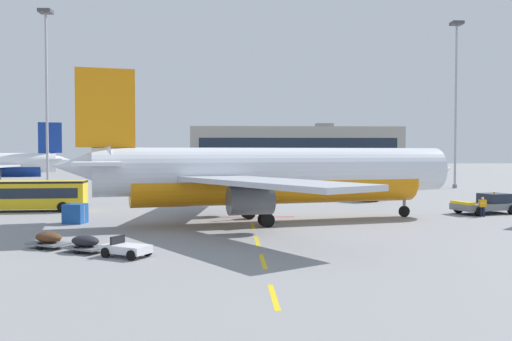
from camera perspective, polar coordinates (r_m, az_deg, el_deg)
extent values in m
plane|color=gray|center=(71.27, 16.80, -2.84)|extent=(400.00, 400.00, 0.00)
cube|color=yellow|center=(22.78, 1.85, -12.98)|extent=(0.24, 4.00, 0.01)
cube|color=yellow|center=(29.72, 0.74, -9.43)|extent=(0.24, 4.00, 0.01)
cube|color=yellow|center=(36.25, 0.11, -7.35)|extent=(0.24, 4.00, 0.01)
cube|color=yellow|center=(43.42, -0.36, -5.80)|extent=(0.24, 4.00, 0.01)
cube|color=yellow|center=(49.32, -0.65, -4.87)|extent=(0.24, 4.00, 0.01)
cube|color=yellow|center=(55.85, -0.89, -4.06)|extent=(0.24, 4.00, 0.01)
cube|color=yellow|center=(61.65, -1.06, -3.49)|extent=(0.24, 4.00, 0.01)
cube|color=yellow|center=(69.08, -1.24, -2.90)|extent=(0.24, 4.00, 0.01)
cube|color=yellow|center=(75.15, -1.36, -2.51)|extent=(0.24, 4.00, 0.01)
cube|color=yellow|center=(80.73, -1.45, -2.19)|extent=(0.24, 4.00, 0.01)
cube|color=yellow|center=(87.55, -1.55, -1.87)|extent=(0.24, 4.00, 0.01)
cube|color=yellow|center=(93.64, -1.62, -1.62)|extent=(0.24, 4.00, 0.01)
cube|color=yellow|center=(100.45, -1.69, -1.37)|extent=(0.24, 4.00, 0.01)
cube|color=yellow|center=(106.59, -1.75, -1.18)|extent=(0.24, 4.00, 0.01)
cube|color=yellow|center=(113.96, -1.81, -0.98)|extent=(0.24, 4.00, 0.01)
cube|color=#B21414|center=(49.32, -0.65, -4.86)|extent=(8.00, 0.40, 0.01)
cylinder|color=silver|center=(45.79, 2.46, 0.00)|extent=(30.13, 10.96, 3.80)
cylinder|color=orange|center=(45.84, 2.46, -1.31)|extent=(24.62, 9.31, 3.50)
cone|color=silver|center=(52.68, 18.12, 0.16)|extent=(4.30, 4.46, 3.72)
cone|color=silver|center=(43.26, -17.66, 0.42)|extent=(4.86, 4.15, 3.23)
cube|color=#192333|center=(52.07, 17.18, 0.88)|extent=(2.24, 3.15, 0.60)
cube|color=orange|center=(43.37, -15.40, 6.30)|extent=(4.36, 1.41, 6.00)
cube|color=silver|center=(46.44, -16.30, 0.89)|extent=(4.65, 6.98, 0.24)
cube|color=silver|center=(40.05, -16.24, 0.72)|extent=(4.65, 6.98, 0.24)
cube|color=#B7BCC6|center=(52.94, -4.64, -0.25)|extent=(6.35, 17.37, 0.36)
cube|color=#B7BCC6|center=(36.50, 0.93, -1.25)|extent=(13.34, 16.85, 0.36)
cylinder|color=#4C4F54|center=(50.06, -4.09, -2.04)|extent=(3.61, 2.81, 2.10)
cylinder|color=black|center=(50.43, -2.31, -2.01)|extent=(0.55, 1.76, 1.79)
cylinder|color=#4C4F54|center=(39.43, -0.60, -3.12)|extent=(3.61, 2.81, 2.10)
cylinder|color=black|center=(39.90, 1.62, -3.06)|extent=(0.55, 1.76, 1.79)
cylinder|color=gray|center=(51.08, 15.18, -2.64)|extent=(0.28, 0.28, 2.67)
cylinder|color=black|center=(51.20, 15.17, -4.13)|extent=(1.03, 0.51, 0.99)
cylinder|color=gray|center=(47.81, -0.84, -2.85)|extent=(0.28, 0.28, 2.61)
cylinder|color=black|center=(48.28, -0.95, -4.36)|extent=(1.15, 0.61, 1.10)
cylinder|color=black|center=(47.61, -0.72, -4.45)|extent=(1.15, 0.61, 1.10)
cylinder|color=gray|center=(42.85, 1.06, -3.41)|extent=(0.28, 0.28, 2.61)
cylinder|color=black|center=(43.33, 0.92, -5.09)|extent=(1.15, 0.61, 1.10)
cylinder|color=black|center=(42.67, 1.21, -5.20)|extent=(1.15, 0.61, 1.10)
cube|color=slate|center=(56.24, 22.74, -3.46)|extent=(6.57, 4.48, 0.60)
cube|color=#192333|center=(56.92, 23.54, -2.65)|extent=(2.93, 2.75, 0.90)
cube|color=yellow|center=(54.44, 20.71, -3.17)|extent=(1.43, 2.61, 0.24)
sphere|color=orange|center=(56.88, 23.55, -2.10)|extent=(0.16, 0.16, 0.16)
cylinder|color=black|center=(53.95, 22.26, -3.95)|extent=(0.98, 0.65, 0.90)
cylinder|color=black|center=(56.03, 20.32, -3.71)|extent=(0.98, 0.65, 0.90)
cylinder|color=black|center=(56.60, 25.13, -3.71)|extent=(0.98, 0.65, 0.90)
cylinder|color=black|center=(58.59, 23.17, -3.50)|extent=(0.98, 0.65, 0.90)
cone|color=white|center=(104.39, -19.75, 1.02)|extent=(4.48, 3.87, 2.94)
cube|color=navy|center=(104.45, -20.65, 3.21)|extent=(3.93, 1.42, 5.45)
cube|color=white|center=(101.50, -20.32, 1.13)|extent=(4.40, 6.39, 0.22)
cube|color=white|center=(107.32, -20.23, 1.17)|extent=(4.40, 6.39, 0.22)
cube|color=#B7BCC6|center=(112.82, -25.11, 0.57)|extent=(12.48, 15.13, 0.33)
cube|color=yellow|center=(58.56, -23.11, -2.32)|extent=(12.17, 3.59, 2.70)
cube|color=#192333|center=(58.55, -23.12, -2.13)|extent=(11.21, 3.55, 1.00)
cube|color=black|center=(58.49, -23.13, -1.12)|extent=(12.19, 3.61, 0.20)
cylinder|color=black|center=(58.97, -18.92, -3.36)|extent=(1.02, 0.39, 1.00)
cylinder|color=black|center=(56.35, -19.49, -3.61)|extent=(1.02, 0.39, 1.00)
cube|color=black|center=(67.95, 12.29, -2.40)|extent=(6.33, 6.91, 0.60)
cube|color=maroon|center=(65.81, 11.45, -1.80)|extent=(3.29, 3.30, 1.10)
cube|color=#192333|center=(64.77, 11.01, -1.77)|extent=(1.51, 1.28, 0.64)
cube|color=silver|center=(68.75, 12.65, -1.23)|extent=(4.89, 5.19, 2.10)
cylinder|color=black|center=(65.44, 12.42, -2.80)|extent=(0.83, 0.92, 0.96)
cylinder|color=black|center=(66.48, 10.54, -2.71)|extent=(0.83, 0.92, 0.96)
cylinder|color=black|center=(69.52, 13.97, -2.53)|extent=(0.83, 0.92, 0.96)
cylinder|color=black|center=(70.50, 12.17, -2.46)|extent=(0.83, 0.92, 0.96)
cube|color=silver|center=(31.69, -13.31, -7.93)|extent=(2.95, 2.51, 0.44)
cube|color=black|center=(32.05, -14.21, -7.10)|extent=(0.66, 1.03, 0.56)
cylinder|color=black|center=(31.68, -11.21, -8.24)|extent=(0.58, 0.44, 0.56)
cylinder|color=black|center=(30.62, -12.86, -8.61)|extent=(0.58, 0.44, 0.56)
cylinder|color=black|center=(32.83, -13.72, -7.90)|extent=(0.58, 0.44, 0.56)
cylinder|color=black|center=(31.81, -15.40, -8.24)|extent=(0.58, 0.44, 0.56)
cube|color=slate|center=(33.80, -17.34, -7.65)|extent=(2.83, 2.50, 0.12)
ellipsoid|color=black|center=(33.74, -17.35, -7.02)|extent=(2.18, 1.95, 0.64)
cylinder|color=black|center=(34.28, -16.54, -7.61)|extent=(0.45, 0.34, 0.44)
cylinder|color=black|center=(33.34, -18.16, -7.90)|extent=(0.45, 0.34, 0.44)
cube|color=slate|center=(35.94, -20.77, -7.12)|extent=(2.83, 2.50, 0.12)
ellipsoid|color=#4C2D19|center=(35.88, -20.78, -6.52)|extent=(2.18, 1.95, 0.64)
cylinder|color=black|center=(36.40, -19.98, -7.09)|extent=(0.45, 0.34, 0.44)
cylinder|color=black|center=(35.51, -21.59, -7.34)|extent=(0.45, 0.34, 0.44)
cylinder|color=#191E38|center=(53.53, 22.39, -4.00)|extent=(0.16, 0.16, 0.88)
cylinder|color=#191E38|center=(53.44, 22.63, -4.01)|extent=(0.16, 0.16, 0.88)
cube|color=orange|center=(53.41, 22.52, -3.18)|extent=(0.53, 0.25, 0.66)
cube|color=silver|center=(53.41, 22.52, -3.15)|extent=(0.54, 0.26, 0.06)
sphere|color=beige|center=(53.37, 22.53, -2.70)|extent=(0.24, 0.24, 0.24)
cylinder|color=orange|center=(53.33, 22.20, -3.15)|extent=(0.09, 0.09, 0.60)
cylinder|color=orange|center=(53.49, 22.84, -3.14)|extent=(0.09, 0.09, 0.60)
cube|color=#194C9E|center=(47.39, -18.30, -4.28)|extent=(1.83, 1.80, 1.60)
cube|color=silver|center=(47.39, -18.30, -4.28)|extent=(1.60, 0.31, 1.36)
cylinder|color=slate|center=(83.65, -20.84, -1.97)|extent=(0.70, 0.70, 0.60)
cylinder|color=#9EA0A5|center=(83.75, -20.95, 6.54)|extent=(0.36, 0.36, 25.45)
cube|color=#3F3F44|center=(85.79, -21.06, 15.21)|extent=(1.80, 1.80, 0.50)
cylinder|color=slate|center=(93.80, 19.98, -1.55)|extent=(0.70, 0.70, 0.60)
cylinder|color=#9EA0A5|center=(93.90, 20.07, 6.24)|extent=(0.36, 0.36, 26.10)
cube|color=#3F3F44|center=(95.84, 20.17, 14.19)|extent=(1.80, 1.80, 0.50)
cube|color=#9E998E|center=(194.18, 3.99, 2.34)|extent=(71.37, 26.74, 14.24)
cube|color=#192333|center=(180.86, 4.49, 2.59)|extent=(65.66, 0.12, 5.13)
cube|color=gray|center=(195.93, 7.12, 4.65)|extent=(6.00, 5.00, 1.60)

